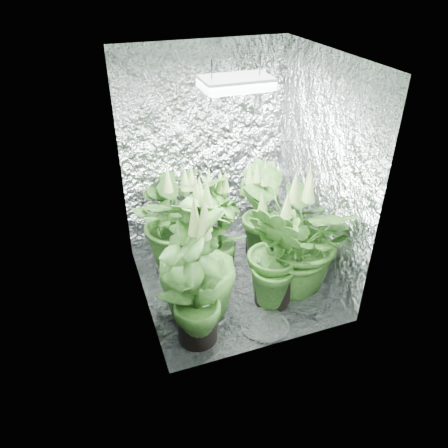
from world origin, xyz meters
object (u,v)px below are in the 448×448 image
plant_a (179,217)px  plant_c (259,212)px  plant_d (197,259)px  plant_e (301,239)px  plant_f (195,279)px  plant_b (220,228)px  plant_g (275,256)px  grow_lamp (236,83)px  circulation_fan (267,225)px

plant_a → plant_c: (0.78, -0.09, -0.05)m
plant_a → plant_d: plant_d is taller
plant_e → plant_f: 1.05m
plant_e → plant_f: (-1.01, -0.26, 0.05)m
plant_e → plant_c: bearing=98.4°
plant_a → plant_b: bearing=-40.2°
plant_c → plant_g: 0.74m
grow_lamp → plant_e: bearing=-27.9°
plant_c → plant_f: 1.30m
plant_a → plant_f: plant_f is taller
plant_b → plant_c: bearing=20.3°
circulation_fan → plant_g: bearing=-105.9°
plant_b → plant_c: 0.50m
plant_g → plant_d: bearing=174.4°
plant_a → circulation_fan: bearing=8.5°
plant_b → plant_a: bearing=139.8°
plant_a → plant_g: (0.61, -0.81, -0.03)m
plant_b → circulation_fan: bearing=31.6°
plant_f → circulation_fan: 1.67m
circulation_fan → plant_e: bearing=-91.3°
plant_e → circulation_fan: (0.11, 0.89, -0.41)m
grow_lamp → plant_d: grow_lamp is taller
circulation_fan → plant_c: bearing=-124.9°
plant_f → plant_g: plant_f is taller
circulation_fan → plant_f: bearing=-128.5°
plant_b → plant_g: 0.62m
plant_b → plant_d: 0.61m
plant_e → circulation_fan: 0.99m
grow_lamp → plant_e: 1.40m
grow_lamp → plant_d: bearing=-146.6°
plant_f → circulation_fan: plant_f is taller
plant_a → plant_b: 0.41m
plant_e → plant_f: size_ratio=1.02×
grow_lamp → plant_a: grow_lamp is taller
grow_lamp → plant_e: grow_lamp is taller
grow_lamp → plant_f: bearing=-133.3°
plant_c → plant_e: plant_e is taller
plant_e → plant_g: size_ratio=1.22×
plant_d → plant_g: 0.66m
grow_lamp → plant_a: size_ratio=0.46×
plant_c → plant_g: size_ratio=0.93×
plant_b → plant_d: (-0.36, -0.48, 0.09)m
plant_d → plant_f: bearing=-108.4°
plant_c → plant_f: plant_f is taller
grow_lamp → plant_f: grow_lamp is taller
plant_d → plant_e: 0.93m
plant_g → plant_c: bearing=76.5°
plant_g → circulation_fan: bearing=68.6°
plant_d → grow_lamp: bearing=33.4°
grow_lamp → plant_e: (0.51, -0.27, -1.28)m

